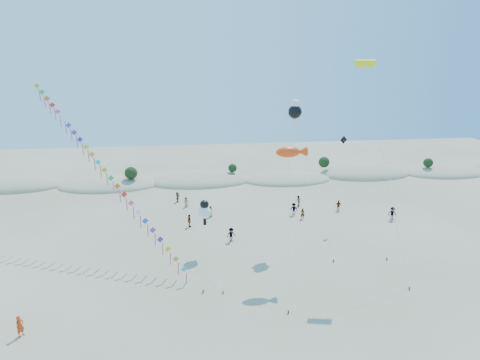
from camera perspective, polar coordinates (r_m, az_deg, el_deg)
name	(u,v)px	position (r m, az deg, el deg)	size (l,w,h in m)	color
ground	(224,347)	(33.06, -2.35, -22.65)	(160.00, 160.00, 0.00)	gray
dune_ridge	(206,181)	(73.81, -4.86, -0.08)	(145.30, 11.49, 5.57)	gray
kite_train	(102,168)	(46.83, -19.02, 1.67)	(19.92, 20.92, 19.03)	#3F2D1E
fish_kite	(292,152)	(40.27, 7.34, 3.94)	(3.77, 9.46, 12.85)	#3F2D1E
cartoon_kite_low	(205,210)	(44.63, -5.07, -4.34)	(1.97, 9.57, 6.33)	#3F2D1E
cartoon_kite_high	(295,110)	(47.90, 7.83, 9.77)	(3.70, 9.13, 16.79)	#3F2D1E
parafoil_kite	(366,69)	(42.79, 17.53, 14.77)	(3.85, 8.27, 21.13)	#3F2D1E
dark_kite	(354,167)	(51.98, 15.86, 1.72)	(1.59, 12.21, 11.75)	#3F2D1E
flyer_foreground	(20,326)	(37.72, -28.80, -17.75)	(0.66, 0.43, 1.80)	red
beachgoers	(269,211)	(56.60, 4.19, -4.41)	(30.54, 16.69, 1.83)	slate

